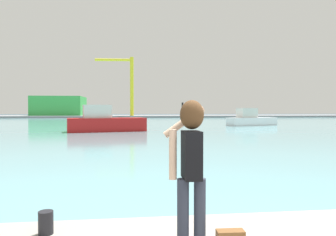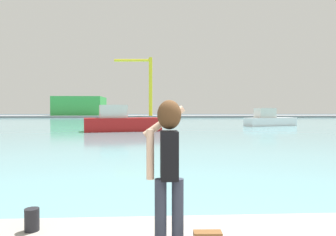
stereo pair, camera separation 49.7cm
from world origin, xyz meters
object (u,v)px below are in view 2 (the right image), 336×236
object	(u,v)px
harbor_bollard	(32,220)
boat_moored	(121,122)
boat_moored_2	(269,120)
person_photographer	(168,158)
port_crane	(146,80)
warehouse_left	(80,106)

from	to	relation	value
harbor_bollard	boat_moored	world-z (taller)	boat_moored
boat_moored	boat_moored_2	xyz separation A→B (m)	(18.59, 9.43, -0.10)
harbor_bollard	boat_moored_2	bearing A→B (deg)	64.53
person_photographer	boat_moored	bearing A→B (deg)	6.56
boat_moored	port_crane	bearing A→B (deg)	75.97
person_photographer	warehouse_left	xyz separation A→B (m)	(-21.73, 92.32, 1.75)
warehouse_left	port_crane	world-z (taller)	port_crane
harbor_bollard	boat_moored_2	world-z (taller)	boat_moored_2
boat_moored	port_crane	world-z (taller)	port_crane
person_photographer	harbor_bollard	world-z (taller)	person_photographer
boat_moored	warehouse_left	bearing A→B (deg)	93.55
person_photographer	boat_moored_2	world-z (taller)	boat_moored_2
harbor_bollard	boat_moored	size ratio (longest dim) A/B	0.04
boat_moored	person_photographer	bearing A→B (deg)	-95.69
person_photographer	boat_moored_2	size ratio (longest dim) A/B	0.23
warehouse_left	person_photographer	bearing A→B (deg)	-76.76
person_photographer	harbor_bollard	bearing A→B (deg)	70.64
harbor_bollard	port_crane	distance (m)	83.72
warehouse_left	harbor_bollard	bearing A→B (deg)	-77.74
boat_moored_2	port_crane	bearing A→B (deg)	89.49
person_photographer	boat_moored_2	bearing A→B (deg)	-22.85
boat_moored_2	person_photographer	bearing A→B (deg)	-133.05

